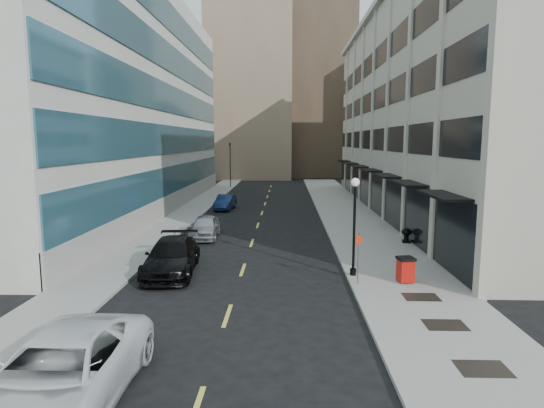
# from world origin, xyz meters

# --- Properties ---
(ground) EXTENTS (160.00, 160.00, 0.00)m
(ground) POSITION_xyz_m (0.00, 0.00, 0.00)
(ground) COLOR black
(ground) RESTS_ON ground
(sidewalk_right) EXTENTS (5.00, 80.00, 0.15)m
(sidewalk_right) POSITION_xyz_m (7.50, 20.00, 0.07)
(sidewalk_right) COLOR gray
(sidewalk_right) RESTS_ON ground
(sidewalk_left) EXTENTS (3.00, 80.00, 0.15)m
(sidewalk_left) POSITION_xyz_m (-6.50, 20.00, 0.07)
(sidewalk_left) COLOR gray
(sidewalk_left) RESTS_ON ground
(building_right) EXTENTS (15.30, 46.50, 18.25)m
(building_right) POSITION_xyz_m (16.94, 26.99, 8.99)
(building_right) COLOR #AFA694
(building_right) RESTS_ON ground
(building_left) EXTENTS (16.14, 46.00, 20.00)m
(building_left) POSITION_xyz_m (-15.95, 27.00, 9.99)
(building_left) COLOR silver
(building_left) RESTS_ON ground
(skyline_tan_near) EXTENTS (14.00, 18.00, 28.00)m
(skyline_tan_near) POSITION_xyz_m (-4.00, 68.00, 14.00)
(skyline_tan_near) COLOR #8B785A
(skyline_tan_near) RESTS_ON ground
(skyline_brown) EXTENTS (12.00, 16.00, 34.00)m
(skyline_brown) POSITION_xyz_m (8.00, 72.00, 17.00)
(skyline_brown) COLOR brown
(skyline_brown) RESTS_ON ground
(skyline_tan_far) EXTENTS (12.00, 14.00, 22.00)m
(skyline_tan_far) POSITION_xyz_m (-14.00, 78.00, 11.00)
(skyline_tan_far) COLOR #8B785A
(skyline_tan_far) RESTS_ON ground
(skyline_stone) EXTENTS (10.00, 14.00, 20.00)m
(skyline_stone) POSITION_xyz_m (18.00, 66.00, 10.00)
(skyline_stone) COLOR #AFA694
(skyline_stone) RESTS_ON ground
(grate_near) EXTENTS (1.40, 1.00, 0.01)m
(grate_near) POSITION_xyz_m (7.60, -2.00, 0.15)
(grate_near) COLOR black
(grate_near) RESTS_ON sidewalk_right
(grate_mid) EXTENTS (1.40, 1.00, 0.01)m
(grate_mid) POSITION_xyz_m (7.60, 1.00, 0.15)
(grate_mid) COLOR black
(grate_mid) RESTS_ON sidewalk_right
(grate_far) EXTENTS (1.40, 1.00, 0.01)m
(grate_far) POSITION_xyz_m (7.60, 3.80, 0.15)
(grate_far) COLOR black
(grate_far) RESTS_ON sidewalk_right
(road_centerline) EXTENTS (0.15, 68.20, 0.01)m
(road_centerline) POSITION_xyz_m (0.00, 17.00, 0.01)
(road_centerline) COLOR #D8CC4C
(road_centerline) RESTS_ON ground
(traffic_signal) EXTENTS (0.66, 0.66, 6.98)m
(traffic_signal) POSITION_xyz_m (-5.50, 48.00, 5.72)
(traffic_signal) COLOR black
(traffic_signal) RESTS_ON ground
(car_white_van) EXTENTS (2.99, 6.40, 1.77)m
(car_white_van) POSITION_xyz_m (-3.20, -4.00, 0.89)
(car_white_van) COLOR white
(car_white_van) RESTS_ON ground
(car_black_pickup) EXTENTS (2.77, 5.86, 1.65)m
(car_black_pickup) POSITION_xyz_m (-3.38, 7.33, 0.83)
(car_black_pickup) COLOR black
(car_black_pickup) RESTS_ON ground
(car_silver_sedan) EXTENTS (1.92, 4.44, 1.49)m
(car_silver_sedan) POSITION_xyz_m (-3.20, 15.41, 0.75)
(car_silver_sedan) COLOR #9EA1A7
(car_silver_sedan) RESTS_ON ground
(car_blue_sedan) EXTENTS (1.77, 4.27, 1.37)m
(car_blue_sedan) POSITION_xyz_m (-3.54, 28.00, 0.69)
(car_blue_sedan) COLOR navy
(car_blue_sedan) RESTS_ON ground
(trash_bin) EXTENTS (0.81, 0.84, 1.14)m
(trash_bin) POSITION_xyz_m (7.45, 5.75, 0.76)
(trash_bin) COLOR #B4130C
(trash_bin) RESTS_ON sidewalk_right
(lamppost) EXTENTS (0.39, 0.39, 4.67)m
(lamppost) POSITION_xyz_m (5.30, 6.77, 2.89)
(lamppost) COLOR black
(lamppost) RESTS_ON sidewalk_right
(sign_post) EXTENTS (0.27, 0.07, 2.32)m
(sign_post) POSITION_xyz_m (5.30, 5.42, 1.65)
(sign_post) COLOR slate
(sign_post) RESTS_ON sidewalk_right
(urn_planter) EXTENTS (0.64, 0.64, 0.89)m
(urn_planter) POSITION_xyz_m (9.60, 13.80, 0.69)
(urn_planter) COLOR black
(urn_planter) RESTS_ON sidewalk_right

